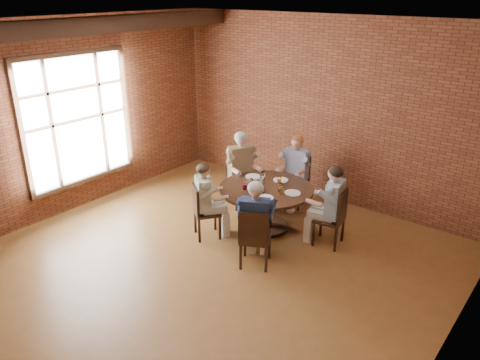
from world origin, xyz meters
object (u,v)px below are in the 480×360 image
Objects in this scene: chair_a at (335,216)px; chair_c at (240,177)px; diner_c at (242,170)px; chair_b at (297,178)px; chair_d at (202,209)px; dining_table at (266,200)px; diner_b at (295,172)px; chair_e at (254,236)px; diner_d at (207,201)px; diner_a at (330,206)px; smartphone at (273,201)px; diner_e at (256,224)px.

chair_a is 0.95× the size of chair_c.
chair_c is 0.69× the size of diner_c.
chair_b is 1.04× the size of chair_d.
chair_a reaches higher than dining_table.
chair_e is (0.69, -2.16, -0.16)m from diner_b.
chair_c is at bearing 151.95° from dining_table.
dining_table is 1.17m from chair_b.
chair_e is at bearing -157.32° from diner_d.
diner_a is 1.04× the size of diner_d.
diner_a is 2.08m from chair_c.
dining_table is 1.18× the size of diner_a.
diner_d is 9.58× the size of smartphone.
diner_b reaches higher than chair_e.
diner_d is (0.38, -1.34, 0.11)m from chair_c.
chair_e is at bearing -78.95° from chair_b.
chair_b is 0.18m from diner_b.
diner_c is at bearing -44.16° from chair_d.
diner_c reaches higher than diner_a.
diner_c is (-2.05, 0.26, 0.20)m from chair_a.
diner_a is at bearing -70.91° from chair_c.
diner_a reaches higher than smartphone.
chair_b is at bearing 90.00° from diner_b.
chair_a is at bearing -70.17° from chair_c.
diner_c reaches higher than chair_c.
chair_b is 0.70× the size of diner_b.
diner_a is 0.90m from smartphone.
chair_e is at bearing -34.79° from chair_a.
diner_b is at bearing -100.07° from chair_e.
chair_d is at bearing -110.10° from chair_b.
chair_e is (0.57, -1.09, -0.02)m from dining_table.
chair_e is at bearing -78.53° from diner_b.
chair_c reaches higher than chair_a.
diner_a is (-0.08, -0.01, 0.16)m from chair_a.
smartphone is at bearing -105.49° from diner_e.
diner_d is (-1.76, -1.03, 0.13)m from chair_a.
chair_b is at bearing -24.38° from chair_c.
chair_b is 1.06m from chair_c.
chair_a is 7.01× the size of smartphone.
dining_table is 1.15m from diner_e.
smartphone is (1.03, 0.51, 0.26)m from chair_d.
diner_d is at bearing -37.22° from diner_e.
chair_a is at bearing -114.11° from diner_d.
diner_d reaches higher than chair_d.
diner_a is 1.39m from chair_e.
dining_table is at bearing -90.00° from diner_b.
diner_a is 0.99× the size of diner_e.
chair_b is at bearing -138.67° from diner_a.
chair_c reaches higher than chair_d.
smartphone is (1.36, -0.89, 0.23)m from chair_c.
chair_a is at bearing 50.77° from smartphone.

